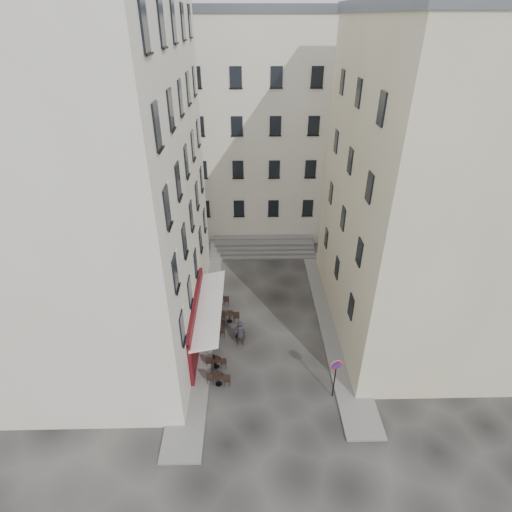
{
  "coord_description": "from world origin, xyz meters",
  "views": [
    {
      "loc": [
        -1.18,
        -17.9,
        17.81
      ],
      "look_at": [
        -0.72,
        4.0,
        4.65
      ],
      "focal_mm": 28.0,
      "sensor_mm": 36.0,
      "label": 1
    }
  ],
  "objects_px": {
    "bistro_table_b": "(216,362)",
    "pedestrian": "(240,333)",
    "no_parking_sign": "(336,372)",
    "bistro_table_a": "(219,378)"
  },
  "relations": [
    {
      "from": "bistro_table_b",
      "to": "no_parking_sign",
      "type": "bearing_deg",
      "value": -19.22
    },
    {
      "from": "no_parking_sign",
      "to": "pedestrian",
      "type": "relative_size",
      "value": 1.42
    },
    {
      "from": "bistro_table_b",
      "to": "pedestrian",
      "type": "height_order",
      "value": "pedestrian"
    },
    {
      "from": "no_parking_sign",
      "to": "pedestrian",
      "type": "bearing_deg",
      "value": 127.94
    },
    {
      "from": "no_parking_sign",
      "to": "bistro_table_b",
      "type": "height_order",
      "value": "no_parking_sign"
    },
    {
      "from": "bistro_table_b",
      "to": "bistro_table_a",
      "type": "bearing_deg",
      "value": -81.12
    },
    {
      "from": "no_parking_sign",
      "to": "bistro_table_a",
      "type": "relative_size",
      "value": 2.0
    },
    {
      "from": "pedestrian",
      "to": "bistro_table_b",
      "type": "bearing_deg",
      "value": 53.63
    },
    {
      "from": "bistro_table_a",
      "to": "no_parking_sign",
      "type": "bearing_deg",
      "value": -8.63
    },
    {
      "from": "bistro_table_a",
      "to": "pedestrian",
      "type": "height_order",
      "value": "pedestrian"
    }
  ]
}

